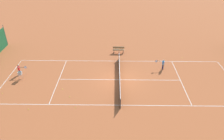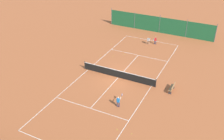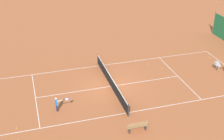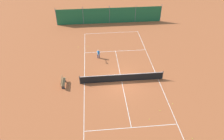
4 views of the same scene
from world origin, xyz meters
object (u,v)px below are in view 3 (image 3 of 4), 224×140
tennis_ball_far_corner (18,140)px  tennis_ball_alley_left (162,68)px  tennis_ball_by_net_right (170,53)px  tennis_ball_mid_court (135,59)px  tennis_ball_alley_right (209,58)px  courtside_bench (137,126)px  player_near_baseline (57,103)px  ball_hopper (217,64)px  tennis_ball_near_corner (148,64)px  tennis_ball_service_box (17,128)px  tennis_net (111,81)px

tennis_ball_far_corner → tennis_ball_alley_left: 15.14m
tennis_ball_by_net_right → tennis_ball_mid_court: (-0.31, 4.05, 0.00)m
tennis_ball_alley_right → tennis_ball_alley_left: same height
courtside_bench → player_near_baseline: bearing=50.8°
ball_hopper → tennis_ball_far_corner: bearing=105.3°
tennis_ball_alley_right → courtside_bench: bearing=128.3°
tennis_ball_near_corner → tennis_ball_alley_left: 1.56m
tennis_ball_by_net_right → tennis_ball_mid_court: 4.07m
tennis_ball_mid_court → ball_hopper: bearing=-124.8°
tennis_ball_service_box → tennis_ball_mid_court: same height
ball_hopper → player_near_baseline: bearing=98.7°
tennis_ball_by_net_right → ball_hopper: ball_hopper is taller
tennis_ball_alley_left → tennis_ball_service_box: bearing=111.7°
tennis_ball_near_corner → tennis_ball_alley_right: size_ratio=1.00×
tennis_ball_far_corner → tennis_ball_mid_court: same height
tennis_ball_service_box → courtside_bench: size_ratio=0.04×
tennis_ball_mid_court → tennis_ball_alley_left: same height
tennis_net → courtside_bench: 6.34m
tennis_ball_mid_court → ball_hopper: 7.89m
tennis_net → tennis_ball_near_corner: bearing=-57.5°
tennis_ball_near_corner → courtside_bench: size_ratio=0.04×
tennis_ball_near_corner → courtside_bench: bearing=153.4°
tennis_ball_mid_court → courtside_bench: bearing=160.2°
player_near_baseline → tennis_ball_alley_right: 16.94m
tennis_ball_by_net_right → ball_hopper: bearing=-153.4°
tennis_ball_far_corner → courtside_bench: bearing=-99.6°
tennis_ball_by_net_right → tennis_ball_service_box: same height
tennis_net → tennis_ball_by_net_right: tennis_net is taller
courtside_bench → tennis_net: bearing=0.3°
tennis_ball_alley_right → tennis_ball_alley_left: 5.70m
tennis_ball_alley_right → courtside_bench: (-8.90, 11.27, 0.42)m
tennis_ball_alley_right → ball_hopper: size_ratio=0.07×
player_near_baseline → tennis_ball_mid_court: bearing=-52.3°
tennis_ball_by_net_right → tennis_ball_alley_left: bearing=142.5°
player_near_baseline → ball_hopper: player_near_baseline is taller
tennis_net → tennis_ball_service_box: 8.78m
tennis_ball_far_corner → tennis_ball_by_net_right: size_ratio=1.00×
tennis_ball_far_corner → tennis_ball_by_net_right: bearing=-58.3°
player_near_baseline → tennis_ball_alley_left: player_near_baseline is taller
tennis_ball_alley_right → tennis_ball_near_corner: bearing=86.1°
tennis_ball_by_net_right → ball_hopper: 5.40m
player_near_baseline → tennis_ball_alley_right: player_near_baseline is taller
tennis_ball_alley_left → ball_hopper: (-1.76, -4.73, 0.63)m
tennis_ball_service_box → tennis_ball_near_corner: bearing=-62.3°
tennis_net → courtside_bench: size_ratio=6.12×
player_near_baseline → tennis_ball_by_net_right: 14.75m
tennis_ball_mid_court → tennis_ball_near_corner: bearing=-152.5°
tennis_ball_by_net_right → tennis_ball_service_box: size_ratio=1.00×
tennis_ball_mid_court → ball_hopper: (-4.49, -6.46, 0.63)m
player_near_baseline → tennis_ball_service_box: player_near_baseline is taller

